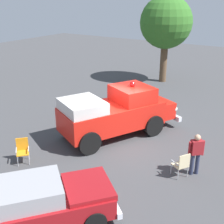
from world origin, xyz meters
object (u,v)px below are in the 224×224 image
object	(u,v)px
classic_hot_rod	(42,202)
lawn_chair_spare	(23,149)
vintage_fire_truck	(116,112)
lawn_chair_by_car	(182,164)
spectator_standing	(196,152)
oak_tree_right	(166,23)
spectator_seated	(150,104)
lawn_chair_near_truck	(151,105)

from	to	relation	value
classic_hot_rod	lawn_chair_spare	xyz separation A→B (m)	(-3.24, 2.11, -0.16)
vintage_fire_truck	lawn_chair_spare	world-z (taller)	vintage_fire_truck
lawn_chair_by_car	spectator_standing	xyz separation A→B (m)	(0.33, 0.49, 0.37)
oak_tree_right	spectator_seated	bearing A→B (deg)	-71.70
vintage_fire_truck	lawn_chair_by_car	xyz separation A→B (m)	(4.03, -1.78, -0.61)
lawn_chair_spare	lawn_chair_by_car	bearing A→B (deg)	22.59
lawn_chair_by_car	spectator_seated	bearing A→B (deg)	127.40
lawn_chair_by_car	classic_hot_rod	bearing A→B (deg)	-120.15
lawn_chair_by_car	lawn_chair_spare	xyz separation A→B (m)	(-5.89, -2.45, 0.00)
vintage_fire_truck	oak_tree_right	distance (m)	10.88
vintage_fire_truck	classic_hot_rod	size ratio (longest dim) A/B	1.39
lawn_chair_spare	oak_tree_right	distance (m)	14.91
lawn_chair_near_truck	spectator_standing	size ratio (longest dim) A/B	0.61
classic_hot_rod	lawn_chair_by_car	size ratio (longest dim) A/B	4.46
vintage_fire_truck	spectator_standing	xyz separation A→B (m)	(4.36, -1.29, -0.23)
vintage_fire_truck	spectator_standing	bearing A→B (deg)	-16.45
oak_tree_right	spectator_standing	bearing A→B (deg)	-60.81
classic_hot_rod	spectator_seated	world-z (taller)	classic_hot_rod
classic_hot_rod	lawn_chair_by_car	distance (m)	5.28
oak_tree_right	vintage_fire_truck	bearing A→B (deg)	-78.63
spectator_seated	oak_tree_right	xyz separation A→B (m)	(-2.33, 7.06, 3.77)
vintage_fire_truck	lawn_chair_spare	distance (m)	4.66
lawn_chair_near_truck	lawn_chair_spare	world-z (taller)	same
lawn_chair_near_truck	spectator_standing	world-z (taller)	spectator_standing
classic_hot_rod	spectator_standing	world-z (taller)	spectator_standing
lawn_chair_by_car	oak_tree_right	world-z (taller)	oak_tree_right
lawn_chair_by_car	oak_tree_right	distance (m)	13.95
lawn_chair_spare	oak_tree_right	bearing A→B (deg)	90.72
vintage_fire_truck	spectator_standing	size ratio (longest dim) A/B	3.76
vintage_fire_truck	lawn_chair_near_truck	world-z (taller)	vintage_fire_truck
spectator_standing	oak_tree_right	bearing A→B (deg)	119.19
spectator_standing	spectator_seated	bearing A→B (deg)	132.77
vintage_fire_truck	spectator_seated	size ratio (longest dim) A/B	4.88
classic_hot_rod	spectator_seated	size ratio (longest dim) A/B	3.52
lawn_chair_near_truck	lawn_chair_by_car	bearing A→B (deg)	-53.36
vintage_fire_truck	classic_hot_rod	distance (m)	6.50
vintage_fire_truck	spectator_seated	bearing A→B (deg)	84.67
spectator_seated	spectator_standing	distance (m)	5.99
spectator_seated	vintage_fire_truck	bearing A→B (deg)	-95.33
lawn_chair_by_car	lawn_chair_spare	distance (m)	6.38
lawn_chair_spare	classic_hot_rod	bearing A→B (deg)	-33.06
lawn_chair_by_car	spectator_seated	world-z (taller)	spectator_seated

